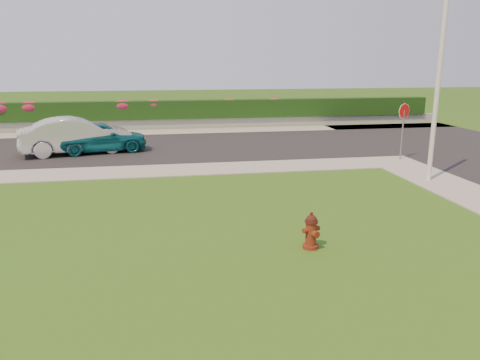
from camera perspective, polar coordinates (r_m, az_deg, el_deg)
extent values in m
plane|color=black|center=(9.56, 5.57, -10.60)|extent=(120.00, 120.00, 0.00)
cube|color=black|center=(22.85, -16.35, 3.65)|extent=(26.00, 8.00, 0.04)
cube|color=gray|center=(18.16, -21.12, 0.62)|extent=(24.00, 2.00, 0.04)
cube|color=gray|center=(20.12, 18.15, 2.13)|extent=(2.00, 2.00, 0.04)
cube|color=gray|center=(27.67, -6.96, 5.89)|extent=(34.00, 2.00, 0.04)
cube|color=gray|center=(29.12, -7.14, 6.86)|extent=(34.00, 0.40, 0.60)
cube|color=black|center=(29.12, -7.20, 8.54)|extent=(32.00, 0.90, 1.10)
cylinder|color=#4B0D0B|center=(10.56, 8.58, -7.98)|extent=(0.35, 0.35, 0.08)
cylinder|color=#4B0D0B|center=(10.44, 8.64, -6.40)|extent=(0.24, 0.24, 0.54)
cylinder|color=black|center=(10.35, 8.70, -5.01)|extent=(0.29, 0.29, 0.05)
sphere|color=black|center=(10.34, 8.70, -4.84)|extent=(0.24, 0.24, 0.24)
cylinder|color=black|center=(10.30, 8.73, -4.14)|extent=(0.07, 0.07, 0.07)
cylinder|color=#4B0D0B|center=(10.32, 7.97, -6.13)|extent=(0.14, 0.14, 0.11)
cylinder|color=#4B0D0B|center=(10.50, 9.34, -5.82)|extent=(0.14, 0.14, 0.11)
cylinder|color=#4B0D0B|center=(10.32, 9.17, -6.55)|extent=(0.19, 0.17, 0.16)
imported|color=#0C525D|center=(21.87, -16.77, 5.07)|extent=(4.33, 2.42, 1.39)
imported|color=#B6B8BE|center=(21.91, -19.32, 5.14)|extent=(5.08, 2.85, 1.58)
cylinder|color=silver|center=(16.93, 23.01, 10.87)|extent=(0.16, 0.16, 6.66)
cylinder|color=slate|center=(20.48, 19.15, 5.17)|extent=(0.06, 0.06, 2.09)
cylinder|color=#B90D0C|center=(20.35, 19.38, 7.93)|extent=(0.58, 0.24, 0.61)
cylinder|color=white|center=(20.35, 19.38, 7.93)|extent=(0.61, 0.24, 0.64)
ellipsoid|color=#BF2046|center=(29.87, -24.24, 8.11)|extent=(1.32, 0.85, 0.66)
ellipsoid|color=#BF2046|center=(29.03, -14.10, 8.79)|extent=(1.30, 0.83, 0.65)
ellipsoid|color=#BF2046|center=(28.96, -10.48, 9.03)|extent=(1.15, 0.74, 0.57)
ellipsoid|color=#BF2046|center=(29.29, -1.29, 9.34)|extent=(1.08, 0.70, 0.54)
ellipsoid|color=#BF2046|center=(29.84, 4.21, 9.40)|extent=(1.09, 0.70, 0.54)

